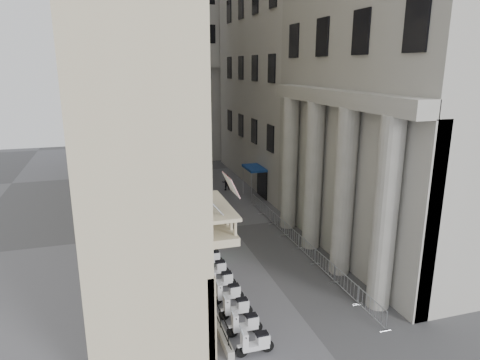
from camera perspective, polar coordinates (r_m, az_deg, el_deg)
The scene contains 30 objects.
far_building at distance 59.79m, azimuth -9.07°, elevation 17.48°, with size 22.00×10.00×30.00m, color #B4B1AA.
iron_fence at distance 31.86m, azimuth -8.05°, elevation -7.73°, with size 0.30×28.00×1.40m, color black, non-canonical shape.
blue_awning at distance 41.08m, azimuth 1.89°, elevation -2.33°, with size 1.60×3.00×3.00m, color navy, non-canonical shape.
flag at distance 20.73m, azimuth -1.09°, elevation -21.16°, with size 1.00×1.40×8.20m, color #9E0C11, non-canonical shape.
scooter_0 at distance 20.24m, azimuth 2.04°, elevation -22.18°, with size 0.56×1.40×1.50m, color silver, non-canonical shape.
scooter_1 at distance 21.38m, azimuth 0.68°, elevation -19.91°, with size 0.56×1.40×1.50m, color silver, non-canonical shape.
scooter_2 at distance 22.55m, azimuth -0.50°, elevation -17.85°, with size 0.56×1.40×1.50m, color silver, non-canonical shape.
scooter_3 at distance 23.75m, azimuth -1.55°, elevation -16.00°, with size 0.56×1.40×1.50m, color silver, non-canonical shape.
scooter_4 at distance 24.99m, azimuth -2.47°, elevation -14.32°, with size 0.56×1.40×1.50m, color silver, non-canonical shape.
scooter_5 at distance 26.25m, azimuth -3.29°, elevation -12.80°, with size 0.56×1.40×1.50m, color silver, non-canonical shape.
scooter_6 at distance 27.53m, azimuth -4.03°, elevation -11.42°, with size 0.56×1.40×1.50m, color silver, non-canonical shape.
scooter_7 at distance 28.83m, azimuth -4.70°, elevation -10.15°, with size 0.56×1.40×1.50m, color silver, non-canonical shape.
scooter_8 at distance 30.15m, azimuth -5.30°, elevation -9.00°, with size 0.56×1.40×1.50m, color silver, non-canonical shape.
scooter_9 at distance 31.48m, azimuth -5.85°, elevation -7.95°, with size 0.56×1.40×1.50m, color silver, non-canonical shape.
scooter_10 at distance 32.82m, azimuth -6.36°, elevation -6.98°, with size 0.56×1.40×1.50m, color silver, non-canonical shape.
scooter_11 at distance 34.18m, azimuth -6.82°, elevation -6.08°, with size 0.56×1.40×1.50m, color silver, non-canonical shape.
barrier_0 at distance 23.47m, azimuth 17.05°, elevation -17.14°, with size 0.60×2.40×1.10m, color #ADAFB5, non-canonical shape.
barrier_1 at distance 25.26m, azimuth 13.84°, elevation -14.44°, with size 0.60×2.40×1.10m, color #ADAFB5, non-canonical shape.
barrier_2 at distance 27.16m, azimuth 11.13°, elevation -12.07°, with size 0.60×2.40×1.10m, color #ADAFB5, non-canonical shape.
barrier_3 at distance 29.16m, azimuth 8.83°, elevation -9.99°, with size 0.60×2.40×1.10m, color #ADAFB5, non-canonical shape.
barrier_4 at distance 31.22m, azimuth 6.84°, elevation -8.18°, with size 0.60×2.40×1.10m, color #ADAFB5, non-canonical shape.
barrier_5 at distance 33.35m, azimuth 5.12°, elevation -6.58°, with size 0.60×2.40×1.10m, color #ADAFB5, non-canonical shape.
barrier_6 at distance 35.52m, azimuth 3.62°, elevation -5.17°, with size 0.60×2.40×1.10m, color #ADAFB5, non-canonical shape.
barrier_7 at distance 37.74m, azimuth 2.30°, elevation -3.92°, with size 0.60×2.40×1.10m, color #ADAFB5, non-canonical shape.
security_tent at distance 40.32m, azimuth -9.41°, elevation 1.47°, with size 4.33×4.33×3.52m.
street_lamp at distance 33.61m, azimuth -8.55°, elevation 1.96°, with size 2.61×0.35×7.98m.
info_kiosk at distance 27.33m, azimuth -6.34°, elevation -9.60°, with size 0.34×0.86×1.78m.
pedestrian_a at distance 42.64m, azimuth -6.27°, elevation -0.53°, with size 0.64×0.42×1.77m, color #0C1633.
pedestrian_b at distance 43.29m, azimuth -1.87°, elevation -0.31°, with size 0.79×0.61×1.62m, color black.
pedestrian_c at distance 39.70m, azimuth -6.44°, elevation -1.86°, with size 0.76×0.50×1.56m, color black.
Camera 1 is at (-8.49, -11.12, 12.23)m, focal length 32.00 mm.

